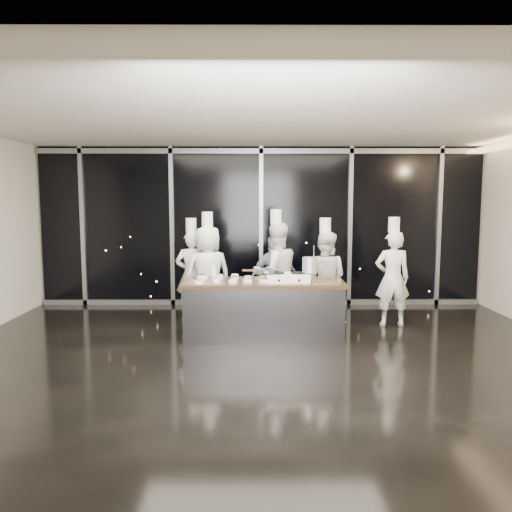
{
  "coord_description": "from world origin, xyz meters",
  "views": [
    {
      "loc": [
        -0.16,
        -6.68,
        2.14
      ],
      "look_at": [
        -0.11,
        1.2,
        1.25
      ],
      "focal_mm": 35.0,
      "sensor_mm": 36.0,
      "label": 1
    }
  ],
  "objects_px": {
    "chef_right": "(324,277)",
    "chef_side": "(392,277)",
    "chef_far_left": "(192,274)",
    "chef_center": "(276,273)",
    "stove": "(288,277)",
    "stock_pot": "(310,265)",
    "demo_counter": "(263,309)",
    "chef_left": "(208,274)",
    "guest": "(274,277)",
    "frying_pan": "(266,271)"
  },
  "relations": [
    {
      "from": "chef_right",
      "to": "chef_side",
      "type": "xyz_separation_m",
      "value": [
        1.14,
        -0.1,
        0.02
      ]
    },
    {
      "from": "chef_far_left",
      "to": "chef_right",
      "type": "relative_size",
      "value": 0.99
    },
    {
      "from": "chef_center",
      "to": "chef_right",
      "type": "distance_m",
      "value": 0.84
    },
    {
      "from": "stove",
      "to": "stock_pot",
      "type": "distance_m",
      "value": 0.39
    },
    {
      "from": "demo_counter",
      "to": "stock_pot",
      "type": "bearing_deg",
      "value": -6.21
    },
    {
      "from": "chef_left",
      "to": "chef_right",
      "type": "xyz_separation_m",
      "value": [
        2.01,
        -0.1,
        -0.05
      ]
    },
    {
      "from": "stove",
      "to": "guest",
      "type": "relative_size",
      "value": 0.44
    },
    {
      "from": "chef_left",
      "to": "stock_pot",
      "type": "bearing_deg",
      "value": 124.43
    },
    {
      "from": "chef_far_left",
      "to": "chef_center",
      "type": "relative_size",
      "value": 0.92
    },
    {
      "from": "stock_pot",
      "to": "chef_left",
      "type": "height_order",
      "value": "chef_left"
    },
    {
      "from": "chef_center",
      "to": "chef_side",
      "type": "xyz_separation_m",
      "value": [
        1.98,
        -0.11,
        -0.05
      ]
    },
    {
      "from": "chef_far_left",
      "to": "stove",
      "type": "bearing_deg",
      "value": 135.36
    },
    {
      "from": "chef_far_left",
      "to": "guest",
      "type": "bearing_deg",
      "value": 175.58
    },
    {
      "from": "chef_left",
      "to": "chef_center",
      "type": "bearing_deg",
      "value": 152.38
    },
    {
      "from": "stock_pot",
      "to": "chef_right",
      "type": "bearing_deg",
      "value": 69.13
    },
    {
      "from": "frying_pan",
      "to": "stock_pot",
      "type": "distance_m",
      "value": 0.68
    },
    {
      "from": "frying_pan",
      "to": "stock_pot",
      "type": "bearing_deg",
      "value": -2.3
    },
    {
      "from": "stock_pot",
      "to": "guest",
      "type": "relative_size",
      "value": 0.15
    },
    {
      "from": "frying_pan",
      "to": "chef_center",
      "type": "height_order",
      "value": "chef_center"
    },
    {
      "from": "frying_pan",
      "to": "chef_center",
      "type": "xyz_separation_m",
      "value": [
        0.2,
        0.96,
        -0.18
      ]
    },
    {
      "from": "chef_left",
      "to": "guest",
      "type": "distance_m",
      "value": 1.22
    },
    {
      "from": "demo_counter",
      "to": "chef_left",
      "type": "relative_size",
      "value": 1.27
    },
    {
      "from": "chef_center",
      "to": "guest",
      "type": "distance_m",
      "value": 0.44
    },
    {
      "from": "chef_far_left",
      "to": "guest",
      "type": "distance_m",
      "value": 1.49
    },
    {
      "from": "stock_pot",
      "to": "chef_left",
      "type": "xyz_separation_m",
      "value": [
        -1.65,
        1.05,
        -0.29
      ]
    },
    {
      "from": "chef_left",
      "to": "chef_right",
      "type": "height_order",
      "value": "chef_left"
    },
    {
      "from": "demo_counter",
      "to": "stock_pot",
      "type": "height_order",
      "value": "stock_pot"
    },
    {
      "from": "stove",
      "to": "stock_pot",
      "type": "xyz_separation_m",
      "value": [
        0.34,
        -0.01,
        0.19
      ]
    },
    {
      "from": "frying_pan",
      "to": "chef_center",
      "type": "relative_size",
      "value": 0.26
    },
    {
      "from": "chef_far_left",
      "to": "guest",
      "type": "height_order",
      "value": "chef_far_left"
    },
    {
      "from": "stock_pot",
      "to": "chef_center",
      "type": "relative_size",
      "value": 0.12
    },
    {
      "from": "chef_right",
      "to": "frying_pan",
      "type": "bearing_deg",
      "value": 62.89
    },
    {
      "from": "frying_pan",
      "to": "chef_center",
      "type": "bearing_deg",
      "value": 76.09
    },
    {
      "from": "frying_pan",
      "to": "guest",
      "type": "bearing_deg",
      "value": 79.78
    },
    {
      "from": "chef_center",
      "to": "stock_pot",
      "type": "bearing_deg",
      "value": 95.11
    },
    {
      "from": "demo_counter",
      "to": "chef_right",
      "type": "relative_size",
      "value": 1.34
    },
    {
      "from": "stock_pot",
      "to": "chef_left",
      "type": "relative_size",
      "value": 0.12
    },
    {
      "from": "chef_right",
      "to": "chef_far_left",
      "type": "bearing_deg",
      "value": 10.39
    },
    {
      "from": "stove",
      "to": "chef_left",
      "type": "height_order",
      "value": "chef_left"
    },
    {
      "from": "chef_far_left",
      "to": "chef_side",
      "type": "distance_m",
      "value": 3.51
    },
    {
      "from": "chef_left",
      "to": "chef_right",
      "type": "distance_m",
      "value": 2.01
    },
    {
      "from": "demo_counter",
      "to": "stock_pot",
      "type": "distance_m",
      "value": 1.0
    },
    {
      "from": "guest",
      "to": "frying_pan",
      "type": "bearing_deg",
      "value": 67.58
    },
    {
      "from": "frying_pan",
      "to": "chef_right",
      "type": "xyz_separation_m",
      "value": [
        1.03,
        0.95,
        -0.25
      ]
    },
    {
      "from": "stove",
      "to": "demo_counter",
      "type": "bearing_deg",
      "value": 166.77
    },
    {
      "from": "chef_center",
      "to": "stove",
      "type": "bearing_deg",
      "value": 77.02
    },
    {
      "from": "stove",
      "to": "chef_side",
      "type": "height_order",
      "value": "chef_side"
    },
    {
      "from": "guest",
      "to": "chef_side",
      "type": "bearing_deg",
      "value": 150.61
    },
    {
      "from": "stove",
      "to": "chef_side",
      "type": "xyz_separation_m",
      "value": [
        1.84,
        0.84,
        -0.13
      ]
    },
    {
      "from": "demo_counter",
      "to": "chef_far_left",
      "type": "distance_m",
      "value": 1.84
    }
  ]
}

